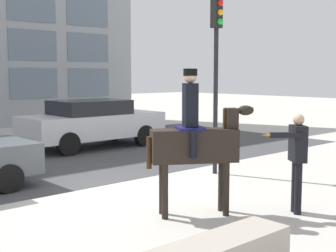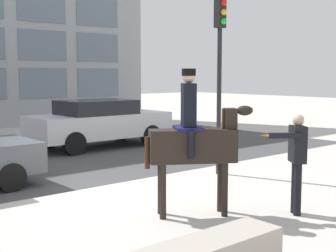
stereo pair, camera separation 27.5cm
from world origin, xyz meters
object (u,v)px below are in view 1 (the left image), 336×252
Objects in this scene: mounted_horse_lead at (196,141)px; traffic_light at (216,58)px; pedestrian_bystander at (297,155)px; street_car_far_lane at (92,122)px.

traffic_light is (2.81, 2.10, 1.55)m from mounted_horse_lead.
pedestrian_bystander is 0.41× the size of traffic_light.
pedestrian_bystander is at bearing -113.95° from traffic_light.
mounted_horse_lead is 1.44× the size of pedestrian_bystander.
street_car_far_lane is 5.94m from traffic_light.
mounted_horse_lead is 0.54× the size of street_car_far_lane.
traffic_light reaches higher than mounted_horse_lead.
mounted_horse_lead reaches higher than pedestrian_bystander.
mounted_horse_lead is 3.84m from traffic_light.
mounted_horse_lead is 8.21m from street_car_far_lane.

